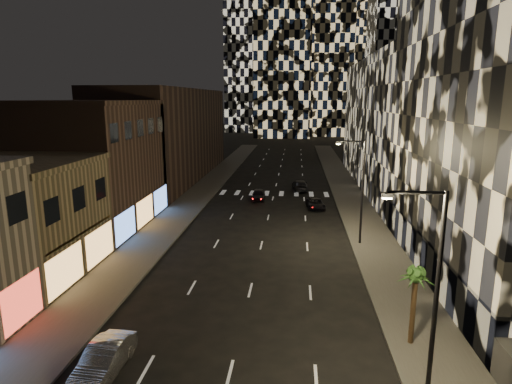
% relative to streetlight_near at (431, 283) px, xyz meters
% --- Properties ---
extents(sidewalk_left, '(4.00, 120.00, 0.15)m').
position_rel_streetlight_near_xyz_m(sidewalk_left, '(-18.35, 40.00, -5.28)').
color(sidewalk_left, '#47443F').
rests_on(sidewalk_left, ground).
extents(sidewalk_right, '(4.00, 120.00, 0.15)m').
position_rel_streetlight_near_xyz_m(sidewalk_right, '(1.65, 40.00, -5.28)').
color(sidewalk_right, '#47443F').
rests_on(sidewalk_right, ground).
extents(curb_left, '(0.20, 120.00, 0.15)m').
position_rel_streetlight_near_xyz_m(curb_left, '(-16.25, 40.00, -5.28)').
color(curb_left, '#4C4C47').
rests_on(curb_left, ground).
extents(curb_right, '(0.20, 120.00, 0.15)m').
position_rel_streetlight_near_xyz_m(curb_right, '(-0.45, 40.00, -5.28)').
color(curb_right, '#4C4C47').
rests_on(curb_right, ground).
extents(retail_tan, '(10.00, 10.00, 8.00)m').
position_rel_streetlight_near_xyz_m(retail_tan, '(-25.35, 11.00, -1.35)').
color(retail_tan, olive).
rests_on(retail_tan, ground).
extents(retail_brown, '(10.00, 15.00, 12.00)m').
position_rel_streetlight_near_xyz_m(retail_brown, '(-25.35, 23.50, 0.65)').
color(retail_brown, '#463127').
rests_on(retail_brown, ground).
extents(retail_filler_left, '(10.00, 40.00, 14.00)m').
position_rel_streetlight_near_xyz_m(retail_filler_left, '(-25.35, 50.00, 1.65)').
color(retail_filler_left, '#463127').
rests_on(retail_filler_left, ground).
extents(midrise_base, '(0.60, 25.00, 3.00)m').
position_rel_streetlight_near_xyz_m(midrise_base, '(3.95, 14.50, -3.85)').
color(midrise_base, '#383838').
rests_on(midrise_base, ground).
extents(midrise_filler_right, '(16.00, 40.00, 18.00)m').
position_rel_streetlight_near_xyz_m(midrise_filler_right, '(11.65, 47.00, 3.65)').
color(midrise_filler_right, '#232326').
rests_on(midrise_filler_right, ground).
extents(streetlight_near, '(2.55, 0.25, 9.00)m').
position_rel_streetlight_near_xyz_m(streetlight_near, '(0.00, 0.00, 0.00)').
color(streetlight_near, black).
rests_on(streetlight_near, sidewalk_right).
extents(streetlight_far, '(2.55, 0.25, 9.00)m').
position_rel_streetlight_near_xyz_m(streetlight_far, '(0.00, 20.00, 0.00)').
color(streetlight_far, black).
rests_on(streetlight_far, sidewalk_right).
extents(car_silver_parked, '(1.65, 4.40, 1.44)m').
position_rel_streetlight_near_xyz_m(car_silver_parked, '(-14.15, 0.48, -4.64)').
color(car_silver_parked, gray).
rests_on(car_silver_parked, ground).
extents(car_dark_midlane, '(1.74, 4.08, 1.37)m').
position_rel_streetlight_near_xyz_m(car_dark_midlane, '(-10.13, 35.92, -4.67)').
color(car_dark_midlane, black).
rests_on(car_dark_midlane, ground).
extents(car_dark_oncoming, '(2.26, 5.11, 1.46)m').
position_rel_streetlight_near_xyz_m(car_dark_oncoming, '(-4.85, 42.14, -4.62)').
color(car_dark_oncoming, black).
rests_on(car_dark_oncoming, ground).
extents(car_dark_rightlane, '(2.31, 4.28, 1.14)m').
position_rel_streetlight_near_xyz_m(car_dark_rightlane, '(-3.11, 32.28, -4.78)').
color(car_dark_rightlane, black).
rests_on(car_dark_rightlane, ground).
extents(palm_tree, '(2.08, 2.11, 4.14)m').
position_rel_streetlight_near_xyz_m(palm_tree, '(0.65, 4.30, -1.79)').
color(palm_tree, '#47331E').
rests_on(palm_tree, sidewalk_right).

